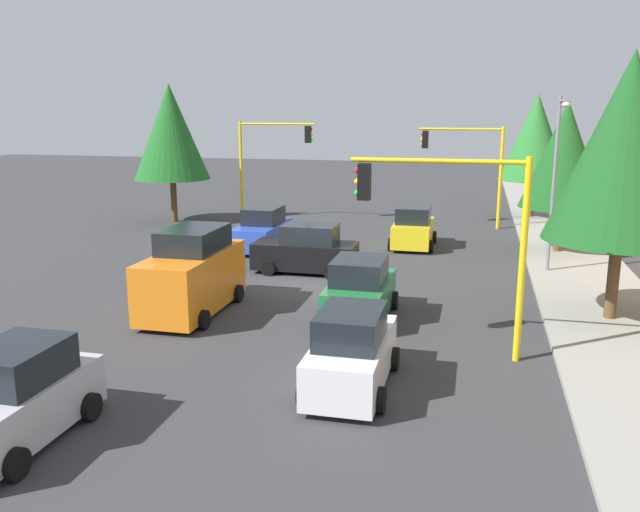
{
  "coord_description": "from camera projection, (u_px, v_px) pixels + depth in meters",
  "views": [
    {
      "loc": [
        23.06,
        6.25,
        6.52
      ],
      "look_at": [
        0.17,
        0.75,
        1.2
      ],
      "focal_mm": 36.68,
      "sensor_mm": 36.0,
      "label": 1
    }
  ],
  "objects": [
    {
      "name": "car_silver",
      "position": [
        15.0,
        399.0,
        12.95
      ],
      "size": [
        3.82,
        2.02,
        1.98
      ],
      "color": "#B2B5BA",
      "rests_on": "ground"
    },
    {
      "name": "traffic_signal_near_left",
      "position": [
        451.0,
        216.0,
        16.91
      ],
      "size": [
        0.36,
        4.59,
        5.36
      ],
      "color": "yellow",
      "rests_on": "ground"
    },
    {
      "name": "traffic_signal_far_left",
      "position": [
        467.0,
        156.0,
        35.84
      ],
      "size": [
        0.36,
        4.59,
        5.58
      ],
      "color": "yellow",
      "rests_on": "ground"
    },
    {
      "name": "car_green",
      "position": [
        360.0,
        291.0,
        20.62
      ],
      "size": [
        3.85,
        2.11,
        1.98
      ],
      "color": "#1E7238",
      "rests_on": "ground"
    },
    {
      "name": "car_black",
      "position": [
        306.0,
        250.0,
        26.51
      ],
      "size": [
        2.09,
        4.16,
        1.98
      ],
      "color": "black",
      "rests_on": "ground"
    },
    {
      "name": "sidewalk_kerb",
      "position": [
        577.0,
        268.0,
        27.06
      ],
      "size": [
        80.0,
        4.0,
        0.15
      ],
      "primitive_type": "cube",
      "color": "gray",
      "rests_on": "ground"
    },
    {
      "name": "tree_roadside_far",
      "position": [
        536.0,
        138.0,
        38.57
      ],
      "size": [
        4.05,
        4.05,
        7.4
      ],
      "color": "brown",
      "rests_on": "ground"
    },
    {
      "name": "car_yellow",
      "position": [
        413.0,
        229.0,
        31.33
      ],
      "size": [
        3.63,
        2.08,
        1.98
      ],
      "color": "yellow",
      "rests_on": "ground"
    },
    {
      "name": "car_white",
      "position": [
        352.0,
        352.0,
        15.47
      ],
      "size": [
        4.02,
        1.95,
        1.98
      ],
      "color": "white",
      "rests_on": "ground"
    },
    {
      "name": "street_lamp_curbside",
      "position": [
        556.0,
        166.0,
        25.1
      ],
      "size": [
        2.15,
        0.28,
        7.0
      ],
      "color": "slate",
      "rests_on": "ground"
    },
    {
      "name": "tree_roadside_near",
      "position": [
        627.0,
        148.0,
        19.25
      ],
      "size": [
        4.48,
        4.48,
        8.21
      ],
      "color": "brown",
      "rests_on": "ground"
    },
    {
      "name": "ground_plane",
      "position": [
        302.0,
        285.0,
        24.73
      ],
      "size": [
        120.0,
        120.0,
        0.0
      ],
      "primitive_type": "plane",
      "color": "#353538"
    },
    {
      "name": "lane_arrow_near",
      "position": [
        37.0,
        409.0,
        14.49
      ],
      "size": [
        2.4,
        1.1,
        1.1
      ],
      "color": "silver",
      "rests_on": "ground"
    },
    {
      "name": "traffic_signal_far_right",
      "position": [
        269.0,
        151.0,
        38.41
      ],
      "size": [
        0.36,
        4.59,
        5.8
      ],
      "color": "yellow",
      "rests_on": "ground"
    },
    {
      "name": "tree_opposite_side",
      "position": [
        171.0,
        132.0,
        37.47
      ],
      "size": [
        4.34,
        4.34,
        7.94
      ],
      "color": "brown",
      "rests_on": "ground"
    },
    {
      "name": "car_blue",
      "position": [
        263.0,
        230.0,
        30.91
      ],
      "size": [
        4.15,
        2.07,
        1.98
      ],
      "color": "blue",
      "rests_on": "ground"
    },
    {
      "name": "delivery_van_orange",
      "position": [
        192.0,
        274.0,
        21.16
      ],
      "size": [
        4.8,
        2.22,
        2.77
      ],
      "color": "orange",
      "rests_on": "ground"
    },
    {
      "name": "tree_roadside_mid",
      "position": [
        565.0,
        155.0,
        29.05
      ],
      "size": [
        3.76,
        3.76,
        6.86
      ],
      "color": "brown",
      "rests_on": "ground"
    }
  ]
}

